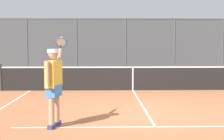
# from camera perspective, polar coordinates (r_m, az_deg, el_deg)

# --- Properties ---
(ground_plane) EXTENTS (60.00, 60.00, 0.00)m
(ground_plane) POSITION_cam_1_polar(r_m,az_deg,el_deg) (8.53, 6.38, -7.81)
(ground_plane) COLOR #A8603D
(court_line_markings) EXTENTS (8.29, 10.24, 0.01)m
(court_line_markings) POSITION_cam_1_polar(r_m,az_deg,el_deg) (6.87, 8.35, -10.87)
(court_line_markings) COLOR white
(court_line_markings) RESTS_ON ground
(fence_backdrop) EXTENTS (18.71, 1.37, 3.24)m
(fence_backdrop) POSITION_cam_1_polar(r_m,az_deg,el_deg) (17.31, 2.40, 3.60)
(fence_backdrop) COLOR #474C51
(fence_backdrop) RESTS_ON ground
(tennis_net) EXTENTS (10.65, 0.09, 1.07)m
(tennis_net) POSITION_cam_1_polar(r_m,az_deg,el_deg) (12.55, 3.83, -1.49)
(tennis_net) COLOR #2D2D2D
(tennis_net) RESTS_ON ground
(tennis_player) EXTENTS (0.37, 1.45, 2.04)m
(tennis_player) POSITION_cam_1_polar(r_m,az_deg,el_deg) (7.03, -10.60, -1.96)
(tennis_player) COLOR navy
(tennis_player) RESTS_ON ground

